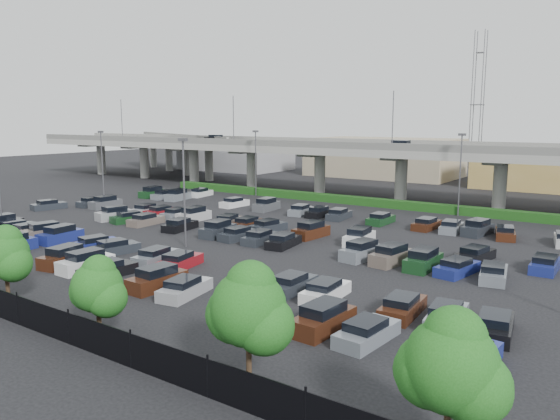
# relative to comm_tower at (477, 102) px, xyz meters

# --- Properties ---
(ground) EXTENTS (280.00, 280.00, 0.00)m
(ground) POSITION_rel_comm_tower_xyz_m (-4.00, -74.00, -15.61)
(ground) COLOR black
(overpass) EXTENTS (150.00, 13.00, 15.80)m
(overpass) POSITION_rel_comm_tower_xyz_m (-4.22, -42.01, -8.64)
(overpass) COLOR gray
(overpass) RESTS_ON ground
(on_ramp) EXTENTS (50.93, 30.13, 8.80)m
(on_ramp) POSITION_rel_comm_tower_xyz_m (-56.10, -30.95, -8.76)
(on_ramp) COLOR gray
(on_ramp) RESTS_ON ground
(hedge) EXTENTS (66.00, 1.60, 1.10)m
(hedge) POSITION_rel_comm_tower_xyz_m (-4.00, -49.00, -15.06)
(hedge) COLOR #1A4113
(hedge) RESTS_ON ground
(parked_cars) EXTENTS (63.16, 41.64, 1.67)m
(parked_cars) POSITION_rel_comm_tower_xyz_m (-5.36, -78.13, -14.99)
(parked_cars) COLOR #163F1D
(parked_cars) RESTS_ON ground
(light_poles) EXTENTS (66.90, 48.38, 10.30)m
(light_poles) POSITION_rel_comm_tower_xyz_m (-8.12, -72.00, -9.37)
(light_poles) COLOR #545459
(light_poles) RESTS_ON ground
(distant_buildings) EXTENTS (138.00, 24.00, 9.00)m
(distant_buildings) POSITION_rel_comm_tower_xyz_m (8.38, -12.19, -11.87)
(distant_buildings) COLOR gray
(distant_buildings) RESTS_ON ground
(comm_tower) EXTENTS (2.40, 2.40, 30.00)m
(comm_tower) POSITION_rel_comm_tower_xyz_m (0.00, 0.00, 0.00)
(comm_tower) COLOR #545459
(comm_tower) RESTS_ON ground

